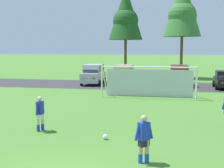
# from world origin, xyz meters

# --- Properties ---
(ground_plane) EXTENTS (400.00, 400.00, 0.00)m
(ground_plane) POSITION_xyz_m (0.00, 15.00, 0.00)
(ground_plane) COLOR #477A2D
(parking_lot_strip) EXTENTS (52.00, 8.40, 0.01)m
(parking_lot_strip) POSITION_xyz_m (0.00, 25.19, 0.00)
(parking_lot_strip) COLOR #333335
(parking_lot_strip) RESTS_ON ground
(soccer_ball) EXTENTS (0.22, 0.22, 0.22)m
(soccer_ball) POSITION_xyz_m (0.33, 4.77, 0.11)
(soccer_ball) COLOR white
(soccer_ball) RESTS_ON ground
(soccer_goal) EXTENTS (7.44, 1.95, 2.57)m
(soccer_goal) POSITION_xyz_m (1.11, 17.21, 1.29)
(soccer_goal) COLOR white
(soccer_goal) RESTS_ON ground
(player_striker_near) EXTENTS (0.63, 0.53, 1.64)m
(player_striker_near) POSITION_xyz_m (2.22, 2.30, 0.82)
(player_striker_near) COLOR tan
(player_striker_near) RESTS_ON ground
(player_midfield_center) EXTENTS (0.28, 0.73, 1.64)m
(player_midfield_center) POSITION_xyz_m (-2.95, 5.55, 0.82)
(player_midfield_center) COLOR beige
(player_midfield_center) RESTS_ON ground
(parked_car_slot_far_left) EXTENTS (2.28, 4.67, 2.16)m
(parked_car_slot_far_left) POSITION_xyz_m (-5.55, 25.20, 1.11)
(parked_car_slot_far_left) COLOR #B2B2BC
(parked_car_slot_far_left) RESTS_ON ground
(parked_car_slot_left) EXTENTS (2.18, 4.62, 2.16)m
(parked_car_slot_left) POSITION_xyz_m (-2.15, 24.85, 1.11)
(parked_car_slot_left) COLOR tan
(parked_car_slot_left) RESTS_ON ground
(parked_car_slot_center_left) EXTENTS (2.05, 4.21, 1.72)m
(parked_car_slot_center_left) POSITION_xyz_m (0.44, 24.03, 0.88)
(parked_car_slot_center_left) COLOR red
(parked_car_slot_center_left) RESTS_ON ground
(parked_car_slot_center) EXTENTS (2.26, 4.66, 2.16)m
(parked_car_slot_center) POSITION_xyz_m (3.56, 25.56, 1.11)
(parked_car_slot_center) COLOR maroon
(parked_car_slot_center) RESTS_ON ground
(tree_left_edge) EXTENTS (4.58, 4.58, 12.21)m
(tree_left_edge) POSITION_xyz_m (-3.57, 34.80, 8.40)
(tree_left_edge) COLOR brown
(tree_left_edge) RESTS_ON ground
(tree_mid_left) EXTENTS (4.91, 4.91, 13.11)m
(tree_mid_left) POSITION_xyz_m (3.88, 34.76, 9.02)
(tree_mid_left) COLOR brown
(tree_mid_left) RESTS_ON ground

